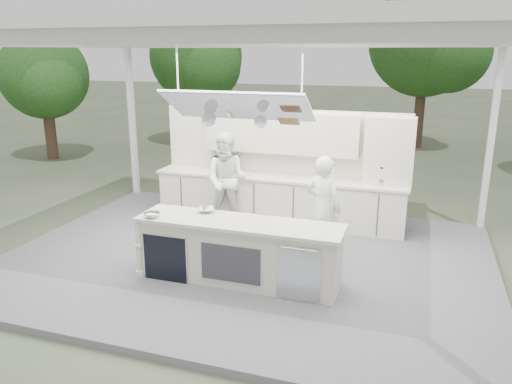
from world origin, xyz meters
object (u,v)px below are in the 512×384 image
(back_counter, at_px, (278,199))
(sous_chef, at_px, (228,181))
(head_chef, at_px, (323,208))
(demo_island, at_px, (237,251))

(back_counter, height_order, sous_chef, sous_chef)
(back_counter, relative_size, sous_chef, 2.71)
(head_chef, xyz_separation_m, sous_chef, (-2.05, 0.94, 0.06))
(head_chef, relative_size, sous_chef, 0.93)
(sous_chef, bearing_deg, head_chef, -36.88)
(head_chef, height_order, sous_chef, sous_chef)
(demo_island, distance_m, sous_chef, 2.48)
(back_counter, bearing_deg, sous_chef, -144.75)
(back_counter, distance_m, head_chef, 2.00)
(demo_island, bearing_deg, sous_chef, 114.75)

